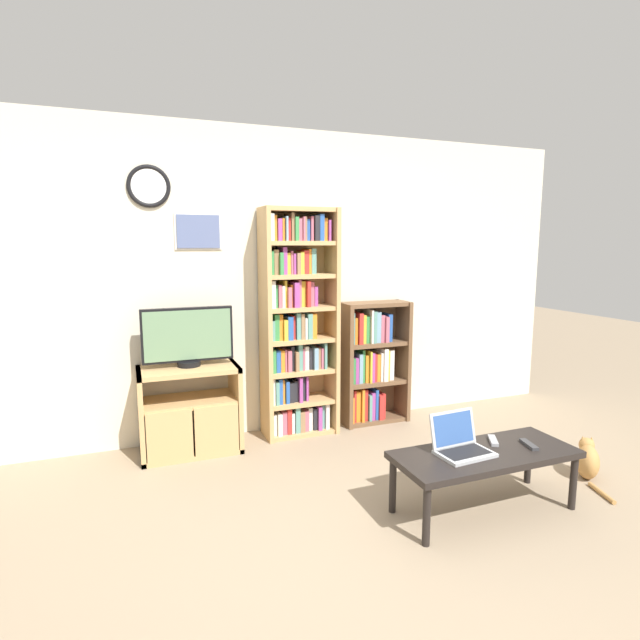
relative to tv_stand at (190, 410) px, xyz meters
name	(u,v)px	position (x,y,z in m)	size (l,w,h in m)	color
ground_plane	(369,567)	(0.67, -1.80, -0.35)	(18.00, 18.00, 0.00)	gray
wall_back	(261,283)	(0.67, 0.28, 0.96)	(6.02, 0.09, 2.60)	beige
tv_stand	(190,410)	(0.00, 0.00, 0.00)	(0.77, 0.43, 0.69)	tan
television	(188,337)	(0.01, 0.04, 0.58)	(0.70, 0.18, 0.46)	black
bookshelf_tall	(296,325)	(0.91, 0.10, 0.61)	(0.63, 0.32, 1.94)	tan
bookshelf_short	(370,363)	(1.64, 0.12, 0.21)	(0.62, 0.27, 1.12)	brown
coffee_table	(485,458)	(1.58, -1.56, 0.00)	(1.15, 0.46, 0.38)	black
laptop	(460,443)	(1.42, -1.51, 0.10)	(0.34, 0.28, 0.24)	#B7BABC
remote_near_laptop	(529,444)	(1.89, -1.59, 0.05)	(0.08, 0.17, 0.02)	#38383A
remote_far_from_laptop	(493,440)	(1.72, -1.46, 0.05)	(0.12, 0.16, 0.02)	#99999E
cat	(588,460)	(2.56, -1.46, -0.22)	(0.30, 0.49, 0.28)	#B78447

